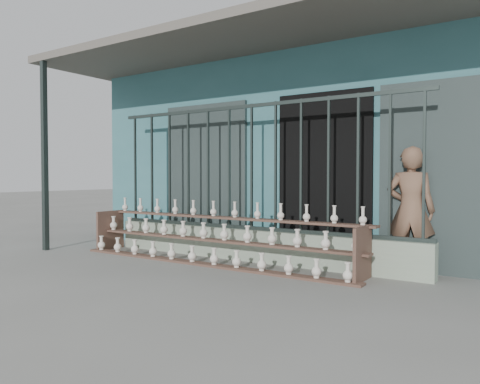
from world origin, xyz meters
The scene contains 6 objects.
ground centered at (0.00, 0.00, 0.00)m, with size 60.00×60.00×0.00m, color slate.
workshop_building centered at (0.00, 4.23, 1.62)m, with size 7.40×6.60×3.21m.
parapet_wall centered at (0.00, 1.30, 0.23)m, with size 5.00×0.20×0.45m, color #90A089.
security_fence centered at (0.00, 1.30, 1.35)m, with size 5.00×0.04×1.80m.
shelf_rack centered at (-0.38, 0.89, 0.36)m, with size 4.50×0.68×0.85m.
elderly_woman centered at (2.12, 1.65, 0.79)m, with size 0.58×0.38×1.59m, color brown.
Camera 1 is at (3.57, -4.36, 1.22)m, focal length 35.00 mm.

